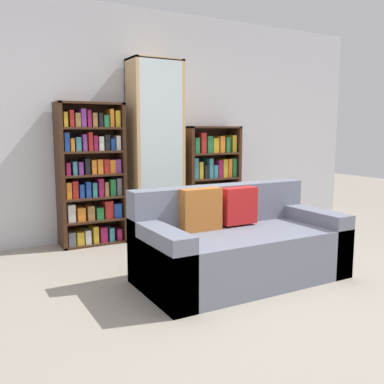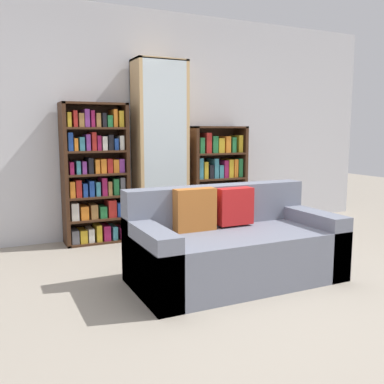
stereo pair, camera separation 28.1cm
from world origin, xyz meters
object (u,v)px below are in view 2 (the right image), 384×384
(display_cabinet, at_px, (160,150))
(wine_bottle, at_px, (211,228))
(bookshelf_left, at_px, (96,175))
(couch, at_px, (233,247))
(bookshelf_right, at_px, (217,180))

(display_cabinet, distance_m, wine_bottle, 1.11)
(bookshelf_left, bearing_deg, wine_bottle, -26.09)
(couch, relative_size, bookshelf_left, 1.11)
(couch, relative_size, wine_bottle, 4.34)
(bookshelf_right, bearing_deg, wine_bottle, -123.70)
(display_cabinet, bearing_deg, couch, -90.28)
(bookshelf_right, xyz_separation_m, wine_bottle, (-0.39, -0.58, -0.47))
(wine_bottle, bearing_deg, display_cabinet, 125.57)
(bookshelf_left, relative_size, display_cabinet, 0.75)
(couch, relative_size, display_cabinet, 0.84)
(bookshelf_left, xyz_separation_m, wine_bottle, (1.18, -0.58, -0.60))
(bookshelf_right, bearing_deg, couch, -114.43)
(bookshelf_left, bearing_deg, bookshelf_right, -0.00)
(bookshelf_left, height_order, bookshelf_right, bookshelf_left)
(couch, bearing_deg, display_cabinet, 89.72)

